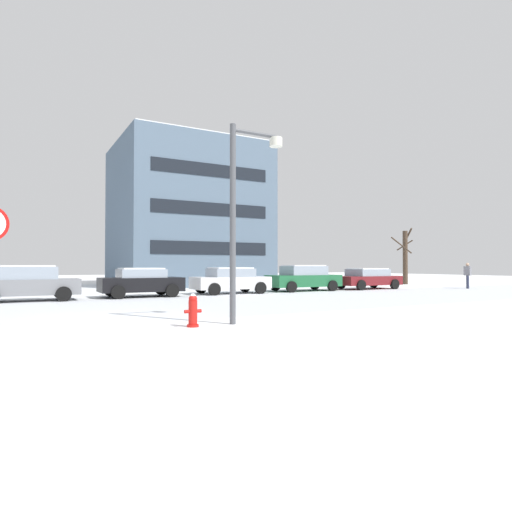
{
  "coord_description": "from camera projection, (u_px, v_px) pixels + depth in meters",
  "views": [
    {
      "loc": [
        -2.26,
        -12.67,
        1.55
      ],
      "look_at": [
        7.62,
        5.19,
        1.98
      ],
      "focal_mm": 30.63,
      "sensor_mm": 36.0,
      "label": 1
    }
  ],
  "objects": [
    {
      "name": "ground_plane",
      "position": [
        107.0,
        321.0,
        12.14
      ],
      "size": [
        120.0,
        120.0,
        0.0
      ],
      "primitive_type": "plane",
      "color": "white"
    },
    {
      "name": "road_surface",
      "position": [
        89.0,
        310.0,
        15.11
      ],
      "size": [
        80.0,
        8.79,
        0.0
      ],
      "color": "silver",
      "rests_on": "ground"
    },
    {
      "name": "fire_hydrant",
      "position": [
        193.0,
        310.0,
        10.94
      ],
      "size": [
        0.44,
        0.3,
        0.84
      ],
      "color": "red",
      "rests_on": "ground"
    },
    {
      "name": "street_lamp",
      "position": [
        243.0,
        202.0,
        11.65
      ],
      "size": [
        1.6,
        0.36,
        5.29
      ],
      "color": "#4C4F54",
      "rests_on": "ground"
    },
    {
      "name": "parked_car_gray",
      "position": [
        28.0,
        283.0,
        18.74
      ],
      "size": [
        4.11,
        2.02,
        1.54
      ],
      "color": "slate",
      "rests_on": "ground"
    },
    {
      "name": "parked_car_black",
      "position": [
        141.0,
        282.0,
        21.25
      ],
      "size": [
        3.91,
        2.17,
        1.41
      ],
      "color": "black",
      "rests_on": "ground"
    },
    {
      "name": "parked_car_white",
      "position": [
        231.0,
        280.0,
        23.72
      ],
      "size": [
        4.16,
        2.15,
        1.42
      ],
      "color": "white",
      "rests_on": "ground"
    },
    {
      "name": "parked_car_green",
      "position": [
        304.0,
        278.0,
        26.13
      ],
      "size": [
        4.49,
        2.06,
        1.55
      ],
      "color": "#1E6038",
      "rests_on": "ground"
    },
    {
      "name": "parked_car_maroon",
      "position": [
        368.0,
        278.0,
        28.28
      ],
      "size": [
        4.37,
        2.18,
        1.34
      ],
      "color": "maroon",
      "rests_on": "ground"
    },
    {
      "name": "pedestrian_crossing",
      "position": [
        468.0,
        274.0,
        28.82
      ],
      "size": [
        0.43,
        0.45,
        1.7
      ],
      "color": "#2D334C",
      "rests_on": "ground"
    },
    {
      "name": "tree_far_right",
      "position": [
        405.0,
        256.0,
        35.28
      ],
      "size": [
        2.04,
        2.02,
        4.56
      ],
      "color": "#423326",
      "rests_on": "ground"
    },
    {
      "name": "building_far_right",
      "position": [
        187.0,
        216.0,
        34.75
      ],
      "size": [
        10.78,
        10.04,
        11.0
      ],
      "color": "slate",
      "rests_on": "ground"
    }
  ]
}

